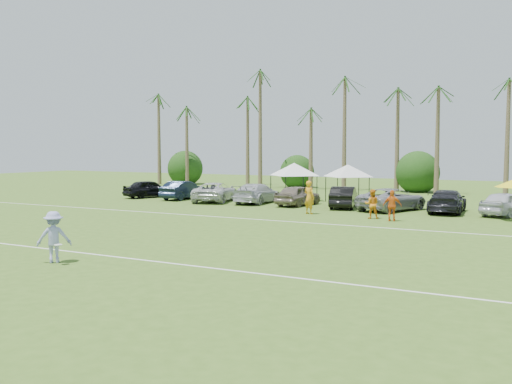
% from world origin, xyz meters
% --- Properties ---
extents(ground, '(120.00, 120.00, 0.00)m').
position_xyz_m(ground, '(0.00, 0.00, 0.00)').
color(ground, '#3D5E1C').
rests_on(ground, ground).
extents(field_lines, '(80.00, 12.10, 0.01)m').
position_xyz_m(field_lines, '(0.00, 8.00, 0.01)').
color(field_lines, white).
rests_on(field_lines, ground).
extents(palm_tree_0, '(2.40, 2.40, 8.90)m').
position_xyz_m(palm_tree_0, '(-22.00, 38.00, 7.48)').
color(palm_tree_0, brown).
rests_on(palm_tree_0, ground).
extents(palm_tree_1, '(2.40, 2.40, 9.90)m').
position_xyz_m(palm_tree_1, '(-17.00, 38.00, 8.35)').
color(palm_tree_1, brown).
rests_on(palm_tree_1, ground).
extents(palm_tree_2, '(2.40, 2.40, 10.90)m').
position_xyz_m(palm_tree_2, '(-12.00, 38.00, 9.21)').
color(palm_tree_2, brown).
rests_on(palm_tree_2, ground).
extents(palm_tree_3, '(2.40, 2.40, 11.90)m').
position_xyz_m(palm_tree_3, '(-8.00, 38.00, 10.06)').
color(palm_tree_3, brown).
rests_on(palm_tree_3, ground).
extents(palm_tree_4, '(2.40, 2.40, 8.90)m').
position_xyz_m(palm_tree_4, '(-4.00, 38.00, 7.48)').
color(palm_tree_4, brown).
rests_on(palm_tree_4, ground).
extents(palm_tree_5, '(2.40, 2.40, 9.90)m').
position_xyz_m(palm_tree_5, '(0.00, 38.00, 8.35)').
color(palm_tree_5, brown).
rests_on(palm_tree_5, ground).
extents(palm_tree_6, '(2.40, 2.40, 10.90)m').
position_xyz_m(palm_tree_6, '(4.00, 38.00, 9.21)').
color(palm_tree_6, brown).
rests_on(palm_tree_6, ground).
extents(palm_tree_7, '(2.40, 2.40, 11.90)m').
position_xyz_m(palm_tree_7, '(8.00, 38.00, 10.06)').
color(palm_tree_7, brown).
rests_on(palm_tree_7, ground).
extents(palm_tree_8, '(2.40, 2.40, 8.90)m').
position_xyz_m(palm_tree_8, '(13.00, 38.00, 7.48)').
color(palm_tree_8, brown).
rests_on(palm_tree_8, ground).
extents(bush_tree_0, '(4.00, 4.00, 4.00)m').
position_xyz_m(bush_tree_0, '(-19.00, 39.00, 1.80)').
color(bush_tree_0, brown).
rests_on(bush_tree_0, ground).
extents(bush_tree_1, '(4.00, 4.00, 4.00)m').
position_xyz_m(bush_tree_1, '(-6.00, 39.00, 1.80)').
color(bush_tree_1, brown).
rests_on(bush_tree_1, ground).
extents(bush_tree_2, '(4.00, 4.00, 4.00)m').
position_xyz_m(bush_tree_2, '(6.00, 39.00, 1.80)').
color(bush_tree_2, brown).
rests_on(bush_tree_2, ground).
extents(sideline_player_a, '(0.85, 0.69, 2.00)m').
position_xyz_m(sideline_player_a, '(4.10, 17.86, 1.00)').
color(sideline_player_a, orange).
rests_on(sideline_player_a, ground).
extents(sideline_player_b, '(0.95, 0.83, 1.63)m').
position_xyz_m(sideline_player_b, '(8.07, 17.42, 0.82)').
color(sideline_player_b, orange).
rests_on(sideline_player_b, ground).
extents(sideline_player_c, '(1.04, 0.58, 1.68)m').
position_xyz_m(sideline_player_c, '(9.38, 16.81, 0.84)').
color(sideline_player_c, orange).
rests_on(sideline_player_c, ground).
extents(canopy_tent_left, '(4.07, 4.07, 3.30)m').
position_xyz_m(canopy_tent_left, '(-0.36, 25.55, 2.82)').
color(canopy_tent_left, black).
rests_on(canopy_tent_left, ground).
extents(canopy_tent_right, '(3.92, 3.92, 3.17)m').
position_xyz_m(canopy_tent_right, '(3.34, 27.04, 2.72)').
color(canopy_tent_right, black).
rests_on(canopy_tent_right, ground).
extents(frisbee_player, '(1.30, 1.25, 1.77)m').
position_xyz_m(frisbee_player, '(2.05, 0.23, 0.89)').
color(frisbee_player, '#9498D2').
rests_on(frisbee_player, ground).
extents(parked_car_0, '(3.03, 4.48, 1.42)m').
position_xyz_m(parked_car_0, '(-11.64, 22.43, 0.71)').
color(parked_car_0, black).
rests_on(parked_car_0, ground).
extents(parked_car_1, '(1.55, 4.31, 1.42)m').
position_xyz_m(parked_car_1, '(-8.37, 22.47, 0.71)').
color(parked_car_1, black).
rests_on(parked_car_1, ground).
extents(parked_car_2, '(3.66, 5.54, 1.42)m').
position_xyz_m(parked_car_2, '(-5.10, 21.90, 0.71)').
color(parked_car_2, silver).
rests_on(parked_car_2, ground).
extents(parked_car_3, '(2.19, 4.96, 1.42)m').
position_xyz_m(parked_car_3, '(-1.83, 22.36, 0.71)').
color(parked_car_3, '#BABBC2').
rests_on(parked_car_3, ground).
extents(parked_car_4, '(2.11, 4.31, 1.42)m').
position_xyz_m(parked_car_4, '(1.44, 22.17, 0.71)').
color(parked_car_4, gray).
rests_on(parked_car_4, ground).
extents(parked_car_5, '(2.46, 4.53, 1.42)m').
position_xyz_m(parked_car_5, '(4.72, 22.27, 0.71)').
color(parked_car_5, black).
rests_on(parked_car_5, ground).
extents(parked_car_6, '(4.03, 5.60, 1.42)m').
position_xyz_m(parked_car_6, '(7.99, 22.06, 0.71)').
color(parked_car_6, gray).
rests_on(parked_car_6, ground).
extents(parked_car_7, '(2.29, 4.99, 1.42)m').
position_xyz_m(parked_car_7, '(11.26, 22.47, 0.71)').
color(parked_car_7, black).
rests_on(parked_car_7, ground).
extents(parked_car_8, '(2.86, 4.47, 1.42)m').
position_xyz_m(parked_car_8, '(14.53, 22.46, 0.71)').
color(parked_car_8, silver).
rests_on(parked_car_8, ground).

